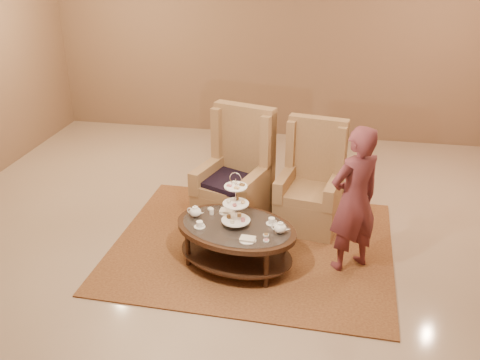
% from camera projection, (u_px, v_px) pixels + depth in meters
% --- Properties ---
extents(ground, '(8.00, 8.00, 0.00)m').
position_uv_depth(ground, '(246.00, 258.00, 5.87)').
color(ground, tan).
rests_on(ground, ground).
extents(ceiling, '(8.00, 8.00, 0.02)m').
position_uv_depth(ceiling, '(246.00, 258.00, 5.87)').
color(ceiling, silver).
rests_on(ceiling, ground).
extents(wall_back, '(8.00, 0.04, 3.50)m').
position_uv_depth(wall_back, '(289.00, 33.00, 8.69)').
color(wall_back, '#866349').
rests_on(wall_back, ground).
extents(rug, '(3.17, 2.66, 0.02)m').
position_uv_depth(rug, '(252.00, 245.00, 6.10)').
color(rug, brown).
rests_on(rug, ground).
extents(tea_table, '(1.49, 1.21, 1.09)m').
position_uv_depth(tea_table, '(236.00, 233.00, 5.58)').
color(tea_table, black).
rests_on(tea_table, ground).
extents(armchair_left, '(0.95, 0.97, 1.41)m').
position_uv_depth(armchair_left, '(236.00, 184.00, 6.46)').
color(armchair_left, '#9F754B').
rests_on(armchair_left, ground).
extents(armchair_right, '(0.81, 0.83, 1.30)m').
position_uv_depth(armchair_right, '(311.00, 191.00, 6.39)').
color(armchair_right, '#9F754B').
rests_on(armchair_right, ground).
extents(person, '(0.69, 0.65, 1.59)m').
position_uv_depth(person, '(354.00, 200.00, 5.39)').
color(person, brown).
rests_on(person, ground).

